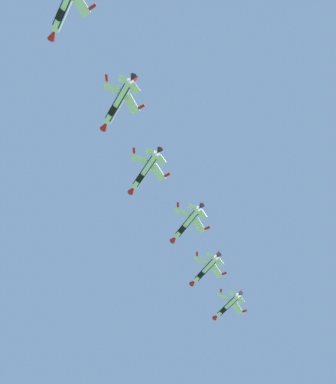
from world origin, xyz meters
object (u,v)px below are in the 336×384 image
fighter_jet_right_wing (187,223)px  fighter_jet_left_wing (205,269)px  fighter_jet_lead (228,306)px  fighter_jet_trail_slot (66,5)px  fighter_jet_right_outer (118,103)px  fighter_jet_left_outer (145,171)px

fighter_jet_right_wing → fighter_jet_left_wing: bearing=47.9°
fighter_jet_lead → fighter_jet_right_wing: size_ratio=1.00×
fighter_jet_trail_slot → fighter_jet_lead: bearing=42.6°
fighter_jet_right_wing → fighter_jet_trail_slot: (-24.80, -59.80, 1.06)m
fighter_jet_right_outer → fighter_jet_lead: bearing=42.9°
fighter_jet_right_wing → fighter_jet_left_outer: size_ratio=1.00×
fighter_jet_left_outer → fighter_jet_right_outer: bearing=-132.0°
fighter_jet_right_outer → fighter_jet_trail_slot: 23.36m
fighter_jet_left_wing → fighter_jet_lead: bearing=41.4°
fighter_jet_left_wing → fighter_jet_left_outer: (-16.65, -40.49, -2.07)m
fighter_jet_lead → fighter_jet_trail_slot: 108.98m
fighter_jet_right_wing → fighter_jet_lead: bearing=44.7°
fighter_jet_lead → fighter_jet_right_wing: 44.37m
fighter_jet_lead → fighter_jet_left_wing: 21.77m
fighter_jet_trail_slot → fighter_jet_right_outer: bearing=41.4°
fighter_jet_lead → fighter_jet_right_outer: 85.68m
fighter_jet_lead → fighter_jet_right_wing: (-14.34, -41.89, -2.92)m
fighter_jet_left_wing → fighter_jet_right_outer: (-22.11, -59.97, -1.72)m
fighter_jet_lead → fighter_jet_left_outer: size_ratio=1.00×
fighter_jet_left_wing → fighter_jet_right_wing: fighter_jet_left_wing is taller
fighter_jet_right_outer → fighter_jet_trail_slot: bearing=-138.6°
fighter_jet_lead → fighter_jet_left_outer: bearing=-138.7°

